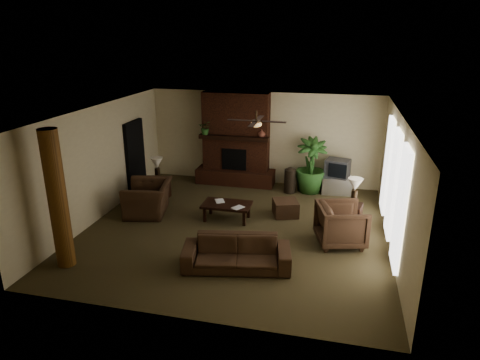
% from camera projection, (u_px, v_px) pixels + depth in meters
% --- Properties ---
extents(room_shell, '(7.00, 7.00, 7.00)m').
position_uv_depth(room_shell, '(236.00, 173.00, 9.74)').
color(room_shell, '#493E24').
rests_on(room_shell, ground).
extents(fireplace, '(2.40, 0.70, 2.80)m').
position_uv_depth(fireplace, '(236.00, 147.00, 12.96)').
color(fireplace, '#492213').
rests_on(fireplace, ground).
extents(windows, '(0.08, 3.65, 2.35)m').
position_uv_depth(windows, '(393.00, 184.00, 9.19)').
color(windows, white).
rests_on(windows, ground).
extents(log_column, '(0.36, 0.36, 2.80)m').
position_uv_depth(log_column, '(58.00, 200.00, 8.18)').
color(log_column, brown).
rests_on(log_column, ground).
extents(doorway, '(0.10, 1.00, 2.10)m').
position_uv_depth(doorway, '(135.00, 157.00, 12.26)').
color(doorway, black).
rests_on(doorway, ground).
extents(ceiling_fan, '(1.35, 1.35, 0.37)m').
position_uv_depth(ceiling_fan, '(256.00, 123.00, 9.56)').
color(ceiling_fan, '#302215').
rests_on(ceiling_fan, ceiling).
extents(sofa, '(2.21, 1.01, 0.83)m').
position_uv_depth(sofa, '(237.00, 248.00, 8.39)').
color(sofa, '#3F2A1B').
rests_on(sofa, ground).
extents(armchair_left, '(1.08, 1.41, 1.10)m').
position_uv_depth(armchair_left, '(148.00, 193.00, 10.92)').
color(armchair_left, '#3F2A1B').
rests_on(armchair_left, ground).
extents(armchair_right, '(1.16, 1.20, 1.02)m').
position_uv_depth(armchair_right, '(341.00, 223.00, 9.32)').
color(armchair_right, '#3F2A1B').
rests_on(armchair_right, ground).
extents(coffee_table, '(1.20, 0.70, 0.43)m').
position_uv_depth(coffee_table, '(227.00, 206.00, 10.57)').
color(coffee_table, black).
rests_on(coffee_table, ground).
extents(ottoman, '(0.76, 0.76, 0.40)m').
position_uv_depth(ottoman, '(286.00, 208.00, 10.88)').
color(ottoman, '#3F2A1B').
rests_on(ottoman, ground).
extents(tv_stand, '(0.90, 0.58, 0.50)m').
position_uv_depth(tv_stand, '(336.00, 185.00, 12.38)').
color(tv_stand, silver).
rests_on(tv_stand, ground).
extents(tv, '(0.76, 0.67, 0.52)m').
position_uv_depth(tv, '(337.00, 168.00, 12.22)').
color(tv, '#3B3B3E').
rests_on(tv, tv_stand).
extents(floor_vase, '(0.34, 0.34, 0.77)m').
position_uv_depth(floor_vase, '(290.00, 178.00, 12.38)').
color(floor_vase, black).
rests_on(floor_vase, ground).
extents(floor_plant, '(1.32, 1.79, 0.90)m').
position_uv_depth(floor_plant, '(310.00, 177.00, 12.44)').
color(floor_plant, '#2D5923').
rests_on(floor_plant, ground).
extents(side_table_left, '(0.57, 0.57, 0.55)m').
position_uv_depth(side_table_left, '(159.00, 189.00, 12.01)').
color(side_table_left, black).
rests_on(side_table_left, ground).
extents(lamp_left, '(0.40, 0.40, 0.65)m').
position_uv_depth(lamp_left, '(157.00, 165.00, 11.74)').
color(lamp_left, '#302215').
rests_on(lamp_left, side_table_left).
extents(side_table_right, '(0.59, 0.59, 0.55)m').
position_uv_depth(side_table_right, '(350.00, 215.00, 10.29)').
color(side_table_right, black).
rests_on(side_table_right, ground).
extents(lamp_right, '(0.37, 0.37, 0.65)m').
position_uv_depth(lamp_right, '(355.00, 186.00, 10.07)').
color(lamp_right, '#302215').
rests_on(lamp_right, side_table_right).
extents(mantel_plant, '(0.44, 0.48, 0.33)m').
position_uv_depth(mantel_plant, '(206.00, 129.00, 12.69)').
color(mantel_plant, '#2D5923').
rests_on(mantel_plant, fireplace).
extents(mantel_vase, '(0.24, 0.25, 0.22)m').
position_uv_depth(mantel_vase, '(262.00, 133.00, 12.40)').
color(mantel_vase, brown).
rests_on(mantel_vase, fireplace).
extents(book_a, '(0.21, 0.12, 0.29)m').
position_uv_depth(book_a, '(215.00, 197.00, 10.61)').
color(book_a, '#999999').
rests_on(book_a, coffee_table).
extents(book_b, '(0.19, 0.13, 0.29)m').
position_uv_depth(book_b, '(235.00, 201.00, 10.31)').
color(book_b, '#999999').
rests_on(book_b, coffee_table).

